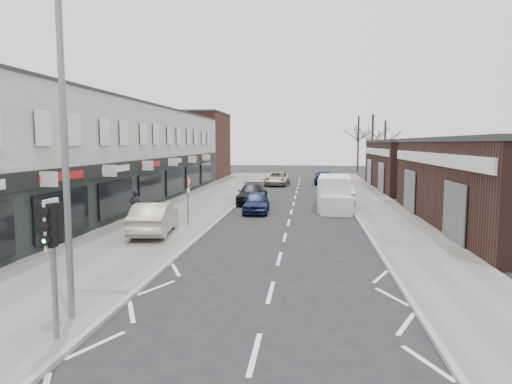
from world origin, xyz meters
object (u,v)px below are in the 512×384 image
(parked_car_left_b, at_px, (252,194))
(parked_car_right_c, at_px, (324,177))
(parked_car_left_c, at_px, (277,179))
(parked_car_left_a, at_px, (256,202))
(white_van, at_px, (335,194))
(traffic_light, at_px, (52,236))
(street_lamp, at_px, (71,134))
(warning_sign, at_px, (188,186))
(sedan_on_pavement, at_px, (154,218))
(parked_car_right_a, at_px, (342,194))
(parked_car_right_b, at_px, (331,188))
(pedestrian, at_px, (135,207))

(parked_car_left_b, xyz_separation_m, parked_car_right_c, (5.72, 16.71, -0.01))
(parked_car_left_c, bearing_deg, parked_car_left_a, -87.02)
(parked_car_left_c, bearing_deg, white_van, -70.65)
(traffic_light, bearing_deg, parked_car_left_b, 86.65)
(street_lamp, xyz_separation_m, parked_car_left_c, (2.33, 37.21, -3.92))
(white_van, bearing_deg, parked_car_right_c, 94.23)
(traffic_light, bearing_deg, parked_car_right_c, 80.06)
(warning_sign, bearing_deg, street_lamp, -87.16)
(traffic_light, distance_m, warning_sign, 14.04)
(sedan_on_pavement, height_order, parked_car_left_c, sedan_on_pavement)
(sedan_on_pavement, relative_size, parked_car_right_a, 1.12)
(parked_car_right_a, height_order, parked_car_right_c, parked_car_right_c)
(traffic_light, relative_size, parked_car_left_a, 0.80)
(parked_car_right_a, bearing_deg, parked_car_left_a, 39.01)
(traffic_light, bearing_deg, parked_car_left_a, 83.53)
(parked_car_right_b, bearing_deg, parked_car_right_a, 99.95)
(sedan_on_pavement, xyz_separation_m, parked_car_left_a, (3.96, 7.85, -0.21))
(traffic_light, relative_size, parked_car_right_a, 0.76)
(street_lamp, bearing_deg, parked_car_right_b, 74.61)
(street_lamp, xyz_separation_m, parked_car_left_a, (2.33, 18.19, -3.96))
(parked_car_left_b, bearing_deg, parked_car_right_b, 35.03)
(parked_car_right_c, bearing_deg, parked_car_left_c, 26.94)
(street_lamp, distance_m, white_van, 21.76)
(parked_car_left_a, relative_size, parked_car_left_c, 0.77)
(traffic_light, height_order, warning_sign, traffic_light)
(sedan_on_pavement, bearing_deg, parked_car_right_a, -133.46)
(parked_car_right_c, bearing_deg, sedan_on_pavement, 76.51)
(pedestrian, bearing_deg, warning_sign, 164.00)
(street_lamp, height_order, parked_car_left_c, street_lamp)
(street_lamp, distance_m, warning_sign, 13.04)
(sedan_on_pavement, bearing_deg, parked_car_left_a, -124.08)
(traffic_light, relative_size, parked_car_right_c, 0.64)
(white_van, height_order, parked_car_left_a, white_van)
(warning_sign, bearing_deg, parked_car_left_c, 83.09)
(warning_sign, bearing_deg, white_van, 42.84)
(parked_car_left_c, bearing_deg, parked_car_right_a, -64.35)
(traffic_light, distance_m, parked_car_left_c, 38.53)
(street_lamp, xyz_separation_m, warning_sign, (-0.63, 12.80, -2.42))
(white_van, xyz_separation_m, parked_car_left_c, (-5.00, 17.03, -0.35))
(parked_car_left_b, bearing_deg, traffic_light, -94.67)
(warning_sign, bearing_deg, pedestrian, 179.69)
(parked_car_left_c, xyz_separation_m, parked_car_right_c, (4.91, 2.13, 0.01))
(traffic_light, distance_m, parked_car_right_b, 29.16)
(street_lamp, height_order, parked_car_right_b, street_lamp)
(parked_car_left_b, distance_m, parked_car_right_a, 6.57)
(parked_car_left_c, relative_size, parked_car_right_b, 1.13)
(warning_sign, relative_size, pedestrian, 1.46)
(parked_car_left_b, bearing_deg, parked_car_right_c, 69.79)
(parked_car_right_b, bearing_deg, parked_car_right_c, -89.19)
(parked_car_left_a, bearing_deg, sedan_on_pavement, -118.88)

